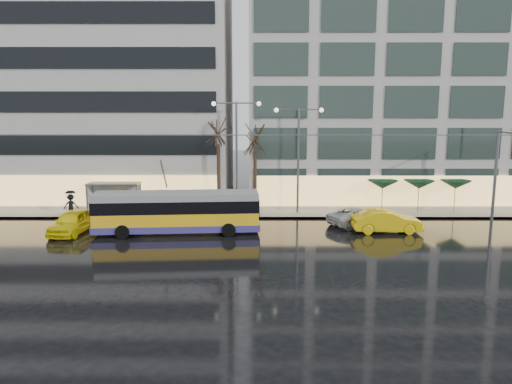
{
  "coord_description": "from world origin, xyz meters",
  "views": [
    {
      "loc": [
        3.64,
        -29.5,
        8.9
      ],
      "look_at": [
        3.58,
        5.0,
        2.87
      ],
      "focal_mm": 35.0,
      "sensor_mm": 36.0,
      "label": 1
    }
  ],
  "objects_px": {
    "street_lamp_near": "(237,142)",
    "bus_shelter": "(110,191)",
    "trolleybus": "(177,213)",
    "taxi_a": "(72,222)"
  },
  "relations": [
    {
      "from": "street_lamp_near",
      "to": "taxi_a",
      "type": "bearing_deg",
      "value": -150.83
    },
    {
      "from": "street_lamp_near",
      "to": "taxi_a",
      "type": "xyz_separation_m",
      "value": [
        -11.3,
        -6.31,
        -5.18
      ]
    },
    {
      "from": "street_lamp_near",
      "to": "taxi_a",
      "type": "height_order",
      "value": "street_lamp_near"
    },
    {
      "from": "taxi_a",
      "to": "bus_shelter",
      "type": "bearing_deg",
      "value": 87.11
    },
    {
      "from": "trolleybus",
      "to": "street_lamp_near",
      "type": "distance_m",
      "value": 8.72
    },
    {
      "from": "street_lamp_near",
      "to": "taxi_a",
      "type": "distance_m",
      "value": 13.94
    },
    {
      "from": "street_lamp_near",
      "to": "trolleybus",
      "type": "bearing_deg",
      "value": -122.05
    },
    {
      "from": "trolleybus",
      "to": "bus_shelter",
      "type": "relative_size",
      "value": 2.75
    },
    {
      "from": "street_lamp_near",
      "to": "bus_shelter",
      "type": "bearing_deg",
      "value": -179.37
    },
    {
      "from": "trolleybus",
      "to": "bus_shelter",
      "type": "bearing_deg",
      "value": 136.17
    }
  ]
}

